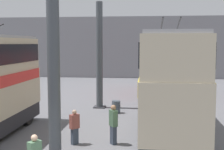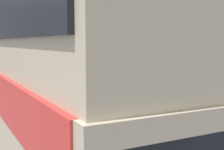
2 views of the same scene
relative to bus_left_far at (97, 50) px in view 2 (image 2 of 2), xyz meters
The scene contains 7 objects.
depot_back_wall 13.71m from the bus_left_far, 18.63° to the left, with size 0.50×36.00×8.21m.
support_column_far 8.28m from the bus_left_far, 148.06° to the left, with size 0.84×0.84×7.53m.
bus_left_far is the anchor object (origin of this frame).
bus_right_near 18.12m from the bus_left_far, 151.20° to the left, with size 10.40×2.54×5.62m.
person_aisle_midway 16.06m from the bus_left_far, 164.62° to the left, with size 0.47×0.46×1.60m.
person_by_left_row 15.47m from the bus_left_far, behind, with size 0.48×0.44×1.83m.
oil_drum 9.54m from the bus_left_far, 160.96° to the left, with size 0.59×0.59×0.82m.
Camera 2 is at (-1.93, 6.22, 3.56)m, focal length 50.00 mm.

